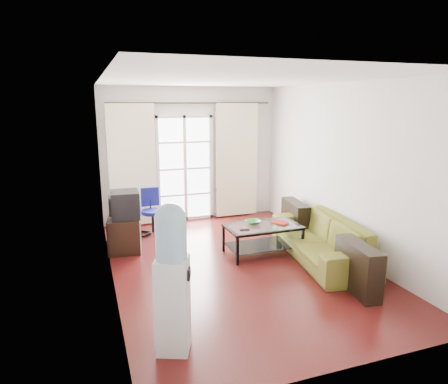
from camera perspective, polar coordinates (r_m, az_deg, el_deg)
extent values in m
plane|color=#531613|center=(6.14, 1.80, -10.27)|extent=(5.20, 5.20, 0.00)
plane|color=white|center=(5.66, 1.99, 15.79)|extent=(5.20, 5.20, 0.00)
cube|color=white|center=(8.20, -4.70, 5.34)|extent=(3.60, 0.02, 2.70)
cube|color=white|center=(3.52, 17.39, -5.17)|extent=(3.60, 0.02, 2.70)
cube|color=white|center=(5.38, -16.31, 0.98)|extent=(0.02, 5.20, 2.70)
cube|color=white|center=(6.60, 16.64, 3.07)|extent=(0.02, 5.20, 2.70)
cube|color=white|center=(8.16, -5.62, 3.34)|extent=(1.01, 0.02, 2.04)
cube|color=white|center=(8.14, -5.58, 3.32)|extent=(1.16, 0.06, 2.15)
cylinder|color=#4C3F2D|center=(8.03, -4.65, 12.56)|extent=(3.30, 0.04, 0.04)
cube|color=#FEF9CC|center=(7.88, -12.94, 3.67)|extent=(0.90, 0.07, 2.35)
cube|color=#FEF9CC|center=(8.39, 1.83, 4.52)|extent=(0.90, 0.07, 2.35)
cube|color=#9D9DA0|center=(8.53, 0.80, -1.31)|extent=(0.64, 0.12, 0.64)
imported|color=brown|center=(6.42, 13.68, -6.50)|extent=(2.46, 1.49, 0.65)
cube|color=silver|center=(6.42, 5.55, -4.81)|extent=(1.19, 0.69, 0.01)
cube|color=black|center=(6.52, 5.49, -7.53)|extent=(1.12, 0.63, 0.01)
cube|color=black|center=(6.02, 1.93, -8.34)|extent=(0.04, 0.04, 0.47)
cube|color=black|center=(6.49, 11.16, -6.97)|extent=(0.04, 0.04, 0.47)
cube|color=black|center=(6.55, -0.09, -6.54)|extent=(0.04, 0.04, 0.47)
cube|color=black|center=(6.99, 8.57, -5.43)|extent=(0.04, 0.04, 0.47)
imported|color=#369651|center=(6.47, 4.19, -4.31)|extent=(0.26, 0.26, 0.06)
imported|color=#A53914|center=(6.46, 7.55, -4.57)|extent=(0.41, 0.42, 0.02)
cube|color=black|center=(6.16, 2.95, -5.39)|extent=(0.16, 0.07, 0.02)
cube|color=black|center=(6.86, -13.98, -5.63)|extent=(0.62, 0.83, 0.56)
cube|color=black|center=(6.65, -13.97, -1.74)|extent=(0.46, 0.50, 0.44)
cube|color=#0C19E5|center=(6.66, -12.05, -1.61)|extent=(0.03, 0.38, 0.32)
cube|color=black|center=(6.65, -15.61, -1.84)|extent=(0.15, 0.33, 0.29)
cylinder|color=black|center=(7.54, -10.11, -4.32)|extent=(0.05, 0.05, 0.43)
cylinder|color=navy|center=(7.48, -10.17, -2.83)|extent=(0.41, 0.41, 0.06)
cube|color=navy|center=(7.59, -10.53, -0.66)|extent=(0.34, 0.06, 0.35)
cube|color=silver|center=(4.03, -7.30, -15.71)|extent=(0.40, 0.40, 0.96)
cylinder|color=#7DA0C1|center=(3.76, -7.59, -6.62)|extent=(0.29, 0.29, 0.39)
sphere|color=#7DA0C1|center=(3.70, -7.67, -3.81)|extent=(0.29, 0.29, 0.29)
cube|color=black|center=(3.86, -5.17, -11.53)|extent=(0.08, 0.13, 0.10)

